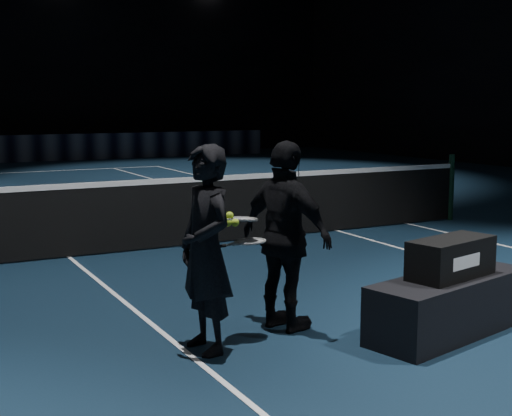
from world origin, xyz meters
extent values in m
plane|color=black|center=(0.00, 0.00, 0.00)|extent=(36.00, 36.00, 0.00)
cylinder|color=black|center=(6.40, 0.00, 0.55)|extent=(0.10, 0.10, 1.10)
cube|color=black|center=(0.00, 0.00, 0.45)|extent=(12.80, 0.02, 0.86)
cube|color=white|center=(0.00, 0.00, 0.92)|extent=(12.80, 0.03, 0.07)
cube|color=black|center=(2.17, -4.55, 0.25)|extent=(1.74, 0.93, 0.50)
cube|color=black|center=(2.17, -4.55, 0.66)|extent=(0.89, 0.54, 0.33)
cube|color=white|center=(2.17, -4.73, 0.66)|extent=(0.38, 0.09, 0.11)
imported|color=black|center=(0.17, -3.97, 0.82)|extent=(0.45, 0.63, 1.64)
imported|color=black|center=(1.00, -3.79, 0.82)|extent=(0.68, 1.04, 1.64)
camera|label=1|loc=(-2.03, -8.99, 1.96)|focal=50.00mm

